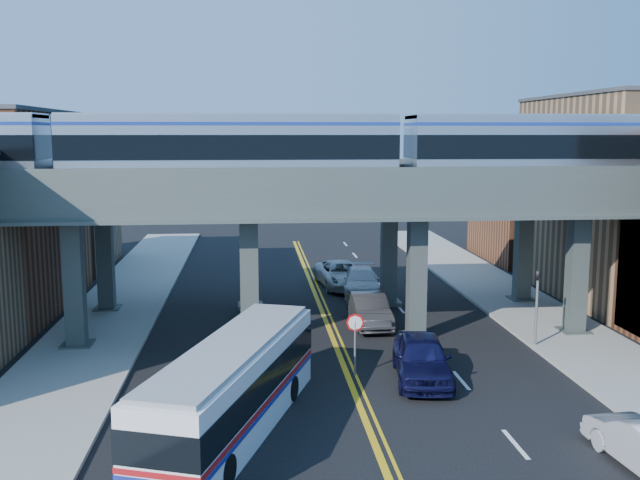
# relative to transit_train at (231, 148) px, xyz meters

# --- Properties ---
(ground) EXTENTS (120.00, 120.00, 0.00)m
(ground) POSITION_rel_transit_train_xyz_m (4.75, -8.00, -9.25)
(ground) COLOR black
(ground) RESTS_ON ground
(sidewalk_west) EXTENTS (5.00, 70.00, 0.16)m
(sidewalk_west) POSITION_rel_transit_train_xyz_m (-6.75, 2.00, -9.17)
(sidewalk_west) COLOR gray
(sidewalk_west) RESTS_ON ground
(sidewalk_east) EXTENTS (5.00, 70.00, 0.16)m
(sidewalk_east) POSITION_rel_transit_train_xyz_m (16.25, 2.00, -9.17)
(sidewalk_east) COLOR gray
(sidewalk_east) RESTS_ON ground
(building_west_c) EXTENTS (8.00, 10.00, 8.00)m
(building_west_c) POSITION_rel_transit_train_xyz_m (-13.75, 21.00, -5.25)
(building_west_c) COLOR #896747
(building_west_c) RESTS_ON ground
(building_east_b) EXTENTS (8.00, 14.00, 12.00)m
(building_east_b) POSITION_rel_transit_train_xyz_m (23.25, 8.00, -3.25)
(building_east_b) COLOR #896747
(building_east_b) RESTS_ON ground
(building_east_c) EXTENTS (8.00, 10.00, 9.00)m
(building_east_c) POSITION_rel_transit_train_xyz_m (23.25, 21.00, -4.75)
(building_east_c) COLOR brown
(building_east_c) RESTS_ON ground
(elevated_viaduct_near) EXTENTS (52.00, 3.60, 7.40)m
(elevated_viaduct_near) POSITION_rel_transit_train_xyz_m (4.75, 0.00, -2.78)
(elevated_viaduct_near) COLOR #3F4A47
(elevated_viaduct_near) RESTS_ON ground
(elevated_viaduct_far) EXTENTS (52.00, 3.60, 7.40)m
(elevated_viaduct_far) POSITION_rel_transit_train_xyz_m (4.75, 7.00, -2.78)
(elevated_viaduct_far) COLOR #3F4A47
(elevated_viaduct_far) RESTS_ON ground
(transit_train) EXTENTS (46.70, 2.93, 3.41)m
(transit_train) POSITION_rel_transit_train_xyz_m (0.00, 0.00, 0.00)
(transit_train) COLOR black
(transit_train) RESTS_ON elevated_viaduct_near
(stop_sign) EXTENTS (0.76, 0.09, 2.63)m
(stop_sign) POSITION_rel_transit_train_xyz_m (5.05, -5.00, -7.49)
(stop_sign) COLOR slate
(stop_sign) RESTS_ON ground
(traffic_signal) EXTENTS (0.15, 0.18, 4.10)m
(traffic_signal) POSITION_rel_transit_train_xyz_m (13.95, -2.00, -6.95)
(traffic_signal) COLOR slate
(traffic_signal) RESTS_ON ground
(transit_bus) EXTENTS (6.05, 11.46, 2.90)m
(transit_bus) POSITION_rel_transit_train_xyz_m (0.21, -10.12, -7.76)
(transit_bus) COLOR white
(transit_bus) RESTS_ON ground
(car_lane_a) EXTENTS (2.83, 5.61, 1.83)m
(car_lane_a) POSITION_rel_transit_train_xyz_m (7.67, -5.75, -8.33)
(car_lane_a) COLOR black
(car_lane_a) RESTS_ON ground
(car_lane_b) EXTENTS (1.82, 5.04, 1.65)m
(car_lane_b) POSITION_rel_transit_train_xyz_m (6.89, 2.61, -8.42)
(car_lane_b) COLOR #2E2E30
(car_lane_b) RESTS_ON ground
(car_lane_c) EXTENTS (3.32, 6.14, 1.64)m
(car_lane_c) POSITION_rel_transit_train_xyz_m (6.65, 12.14, -8.43)
(car_lane_c) COLOR #B9B9BB
(car_lane_c) RESTS_ON ground
(car_lane_d) EXTENTS (2.79, 5.64, 1.57)m
(car_lane_d) POSITION_rel_transit_train_xyz_m (7.62, 10.05, -8.46)
(car_lane_d) COLOR silver
(car_lane_d) RESTS_ON ground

